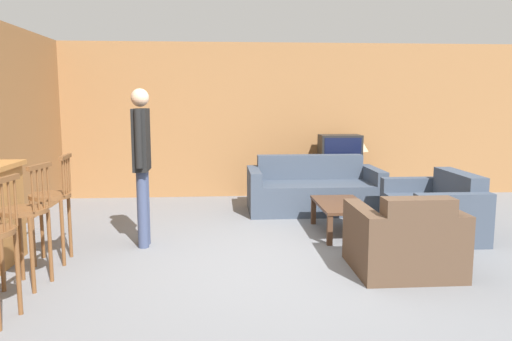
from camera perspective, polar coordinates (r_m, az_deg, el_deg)
name	(u,v)px	position (r m, az deg, el deg)	size (l,w,h in m)	color
ground_plane	(277,266)	(5.09, 2.40, -10.85)	(24.00, 24.00, 0.00)	slate
wall_back	(252,121)	(8.54, -0.44, 5.73)	(9.40, 0.08, 2.60)	olive
bar_chair_mid	(26,220)	(4.84, -24.80, -5.20)	(0.48, 0.48, 1.11)	brown
bar_chair_far	(52,204)	(5.47, -22.28, -3.58)	(0.42, 0.42, 1.11)	brown
couch_far	(313,191)	(7.52, 6.57, -2.39)	(1.95, 0.96, 0.81)	#384251
armchair_near	(404,242)	(5.06, 16.55, -7.83)	(0.96, 0.91, 0.79)	#4C3828
loveseat_right	(435,212)	(6.53, 19.73, -4.43)	(0.88, 1.30, 0.78)	#384251
coffee_table	(341,207)	(6.28, 9.70, -4.17)	(0.58, 1.07, 0.38)	#472D1E
tv_unit	(339,183)	(8.46, 9.47, -1.45)	(1.00, 0.50, 0.53)	#513823
tv	(340,151)	(8.38, 9.56, 2.18)	(0.68, 0.41, 0.55)	black
table_lamp	(360,146)	(8.47, 11.83, 2.80)	(0.27, 0.27, 0.49)	brown
person_by_window	(142,157)	(5.70, -12.92, 1.54)	(0.20, 0.51, 1.78)	#384260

